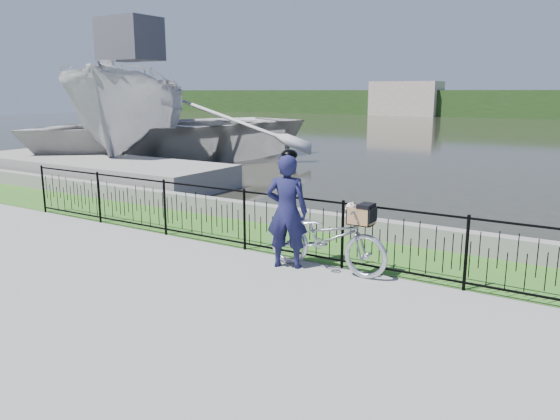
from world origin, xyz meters
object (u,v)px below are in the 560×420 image
Objects in this scene: boat_near at (134,113)px; boat_far at (168,130)px; cyclist at (287,210)px; bicycle_rig at (327,237)px; dock at (93,170)px.

boat_near is 0.72× the size of boat_far.
bicycle_rig is at bearing 14.85° from cyclist.
boat_near reaches higher than cyclist.
cyclist is at bearing -33.39° from boat_near.
bicycle_rig is (10.85, -4.17, 0.22)m from dock.
boat_near reaches higher than dock.
cyclist is at bearing -38.96° from boat_far.
bicycle_rig is at bearing -31.40° from boat_near.
boat_far reaches higher than bicycle_rig.
bicycle_rig is 14.79m from boat_near.
boat_far reaches higher than dock.
boat_far reaches higher than cyclist.
dock is at bearing 159.00° from bicycle_rig.
dock is 11.09m from cyclist.
dock is 0.97× the size of boat_near.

